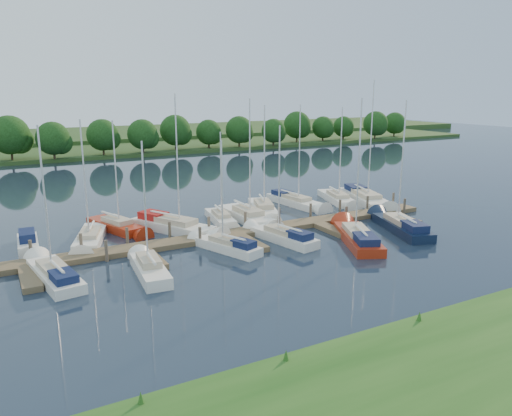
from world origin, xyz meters
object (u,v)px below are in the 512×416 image
motorboat (28,244)px  sailboat_s_2 (227,247)px  sailboat_n_5 (221,219)px  dock (238,236)px

motorboat → sailboat_s_2: sailboat_s_2 is taller
sailboat_s_2 → motorboat: bearing=128.5°
sailboat_n_5 → motorboat: bearing=8.2°
motorboat → sailboat_s_2: (13.31, -8.02, -0.02)m
sailboat_n_5 → sailboat_s_2: bearing=77.4°
dock → motorboat: 16.47m
dock → sailboat_s_2: bearing=-131.5°
motorboat → sailboat_n_5: size_ratio=0.58×
dock → motorboat: bearing=160.4°
dock → motorboat: motorboat is taller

